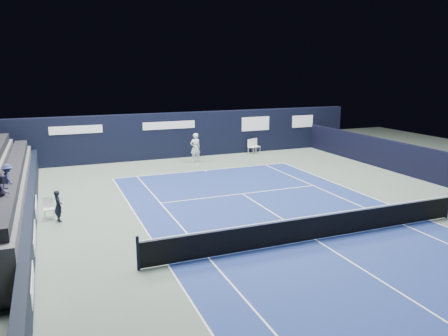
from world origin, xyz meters
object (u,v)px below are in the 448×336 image
at_px(folding_chair_back_b, 255,145).
at_px(tennis_net, 316,227).
at_px(tennis_player, 195,148).
at_px(folding_chair_back_a, 251,145).
at_px(line_judge_chair, 49,206).

height_order(folding_chair_back_b, tennis_net, tennis_net).
relative_size(folding_chair_back_b, tennis_player, 0.57).
height_order(folding_chair_back_a, tennis_player, tennis_player).
distance_m(folding_chair_back_b, line_judge_chair, 17.11).
bearing_deg(folding_chair_back_b, tennis_net, -120.99).
height_order(tennis_net, tennis_player, tennis_player).
bearing_deg(tennis_player, folding_chair_back_a, 15.87).
relative_size(folding_chair_back_a, line_judge_chair, 1.14).
height_order(line_judge_chair, tennis_net, tennis_net).
xyz_separation_m(folding_chair_back_a, line_judge_chair, (-13.82, -9.68, -0.07)).
xyz_separation_m(folding_chair_back_a, folding_chair_back_b, (0.33, -0.06, 0.04)).
bearing_deg(tennis_net, line_judge_chair, 145.39).
xyz_separation_m(folding_chair_back_a, tennis_player, (-4.69, -1.33, 0.38)).
distance_m(line_judge_chair, tennis_player, 12.38).
relative_size(line_judge_chair, tennis_player, 0.47).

